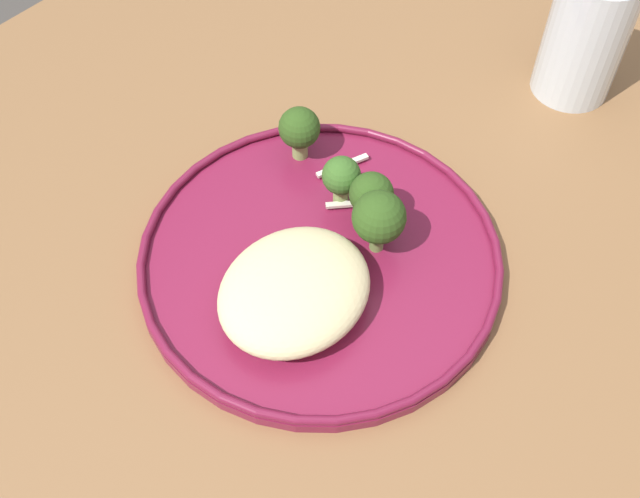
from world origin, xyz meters
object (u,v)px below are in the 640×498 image
seared_scallop_center_golden (319,292)px  broccoli_floret_rear_charred (341,177)px  seared_scallop_front_small (278,298)px  seared_scallop_right_edge (291,257)px  broccoli_floret_small_sprig (299,129)px  broccoli_floret_front_edge (371,195)px  dinner_plate (320,258)px  broccoli_floret_split_head (379,218)px  water_glass (586,43)px  seared_scallop_half_hidden (264,332)px

seared_scallop_center_golden → broccoli_floret_rear_charred: bearing=-150.0°
seared_scallop_front_small → seared_scallop_center_golden: size_ratio=0.85×
seared_scallop_center_golden → seared_scallop_right_edge: same height
seared_scallop_right_edge → broccoli_floret_small_sprig: (-0.09, -0.07, 0.02)m
broccoli_floret_front_edge → seared_scallop_center_golden: bearing=12.5°
seared_scallop_front_small → broccoli_floret_front_edge: (-0.11, -0.00, 0.02)m
seared_scallop_center_golden → broccoli_floret_rear_charred: size_ratio=0.55×
dinner_plate → broccoli_floret_small_sprig: bearing=-130.5°
seared_scallop_front_small → broccoli_floret_split_head: size_ratio=0.38×
dinner_plate → broccoli_floret_split_head: size_ratio=4.84×
seared_scallop_front_small → seared_scallop_right_edge: bearing=-152.4°
seared_scallop_right_edge → broccoli_floret_split_head: size_ratio=0.49×
broccoli_floret_rear_charred → water_glass: size_ratio=0.38×
seared_scallop_half_hidden → broccoli_floret_front_edge: size_ratio=0.61×
seared_scallop_front_small → seared_scallop_right_edge: (-0.03, -0.02, -0.00)m
seared_scallop_right_edge → broccoli_floret_front_edge: broccoli_floret_front_edge is taller
seared_scallop_half_hidden → broccoli_floret_small_sprig: broccoli_floret_small_sprig is taller
seared_scallop_half_hidden → broccoli_floret_small_sprig: size_ratio=0.60×
seared_scallop_center_golden → broccoli_floret_small_sprig: 0.15m
seared_scallop_half_hidden → broccoli_floret_front_edge: bearing=-175.2°
seared_scallop_front_small → seared_scallop_center_golden: (-0.02, 0.02, -0.00)m
seared_scallop_right_edge → broccoli_floret_rear_charred: bearing=-170.3°
seared_scallop_front_small → broccoli_floret_small_sprig: bearing=-144.6°
seared_scallop_half_hidden → broccoli_floret_rear_charred: (-0.14, -0.04, 0.02)m
seared_scallop_half_hidden → broccoli_floret_front_edge: broccoli_floret_front_edge is taller
seared_scallop_half_hidden → seared_scallop_center_golden: size_ratio=1.18×
dinner_plate → seared_scallop_half_hidden: 0.09m
seared_scallop_right_edge → water_glass: water_glass is taller
seared_scallop_center_golden → water_glass: size_ratio=0.21×
dinner_plate → broccoli_floret_small_sprig: size_ratio=5.62×
broccoli_floret_front_edge → broccoli_floret_small_sprig: broccoli_floret_small_sprig is taller
dinner_plate → broccoli_floret_small_sprig: (-0.07, -0.08, 0.03)m
seared_scallop_center_golden → dinner_plate: bearing=-141.0°
seared_scallop_half_hidden → water_glass: 0.40m
seared_scallop_center_golden → broccoli_floret_front_edge: broccoli_floret_front_edge is taller
broccoli_floret_rear_charred → water_glass: 0.27m
seared_scallop_front_small → seared_scallop_center_golden: bearing=141.7°
broccoli_floret_small_sprig → seared_scallop_right_edge: bearing=37.9°
broccoli_floret_rear_charred → broccoli_floret_split_head: broccoli_floret_split_head is taller
broccoli_floret_split_head → water_glass: water_glass is taller
dinner_plate → broccoli_floret_split_head: bearing=142.0°
broccoli_floret_front_edge → seared_scallop_front_small: bearing=0.1°
broccoli_floret_front_edge → broccoli_floret_rear_charred: size_ratio=1.06×
seared_scallop_half_hidden → seared_scallop_right_edge: same height
water_glass → broccoli_floret_split_head: bearing=-4.3°
broccoli_floret_front_edge → broccoli_floret_small_sprig: bearing=-100.9°
seared_scallop_center_golden → seared_scallop_right_edge: (-0.01, -0.04, -0.00)m
seared_scallop_half_hidden → broccoli_floret_rear_charred: size_ratio=0.65×
seared_scallop_half_hidden → seared_scallop_center_golden: bearing=171.6°
seared_scallop_front_small → broccoli_floret_rear_charred: broccoli_floret_rear_charred is taller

